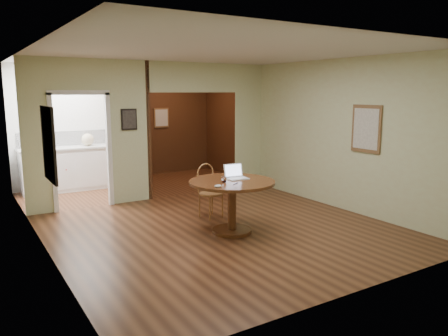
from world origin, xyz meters
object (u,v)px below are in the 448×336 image
dining_table (232,194)px  chair (209,188)px  open_laptop (235,174)px  closed_laptop (233,176)px

dining_table → chair: bearing=82.5°
open_laptop → dining_table: bearing=-134.8°
open_laptop → closed_laptop: size_ratio=1.03×
dining_table → closed_laptop: 0.36m
chair → open_laptop: bearing=-98.0°
dining_table → chair: 0.93m
chair → dining_table: bearing=-106.7°
closed_laptop → dining_table: bearing=-153.9°
closed_laptop → chair: bearing=63.8°
chair → open_laptop: open_laptop is taller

